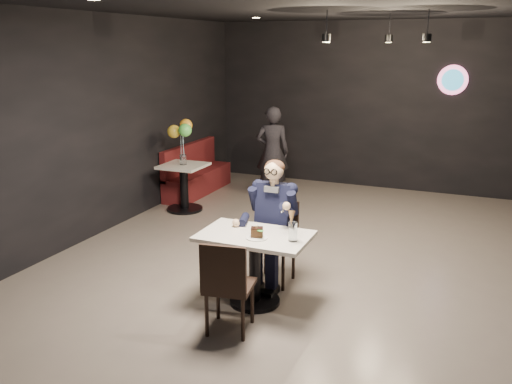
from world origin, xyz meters
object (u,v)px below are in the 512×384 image
at_px(side_table, 184,185).
at_px(passerby, 272,152).
at_px(main_table, 255,269).
at_px(seated_man, 274,221).
at_px(chair_near, 230,284).
at_px(sundae_glass, 293,232).
at_px(balloon_vase, 183,160).
at_px(chair_far, 274,243).
at_px(booth_bench, 198,169).

distance_m(side_table, passerby, 1.71).
bearing_deg(main_table, seated_man, 90.00).
distance_m(chair_near, side_table, 3.90).
height_order(chair_near, passerby, passerby).
bearing_deg(seated_man, sundae_glass, -54.81).
relative_size(main_table, balloon_vase, 6.96).
relative_size(main_table, chair_far, 1.20).
height_order(booth_bench, balloon_vase, balloon_vase).
relative_size(chair_near, passerby, 0.58).
distance_m(sundae_glass, booth_bench, 4.71).
bearing_deg(balloon_vase, seated_man, -40.94).
height_order(chair_near, sundae_glass, sundae_glass).
relative_size(main_table, sundae_glass, 5.81).
relative_size(chair_far, seated_man, 0.64).
relative_size(chair_far, booth_bench, 0.52).
bearing_deg(sundae_glass, seated_man, 125.19).
bearing_deg(passerby, chair_far, 94.49).
bearing_deg(balloon_vase, booth_bench, 106.70).
bearing_deg(sundae_glass, side_table, 136.43).
relative_size(chair_far, side_table, 1.12).
bearing_deg(main_table, booth_bench, 126.28).
bearing_deg(main_table, sundae_glass, -5.24).
distance_m(main_table, booth_bench, 4.41).
relative_size(chair_far, chair_near, 1.00).
bearing_deg(balloon_vase, chair_near, -53.71).
distance_m(seated_man, side_table, 3.07).
xyz_separation_m(sundae_glass, balloon_vase, (-2.72, 2.59, -0.02)).
relative_size(main_table, seated_man, 0.76).
distance_m(chair_near, passerby, 4.69).
bearing_deg(seated_man, chair_far, 90.00).
relative_size(chair_far, passerby, 0.58).
relative_size(booth_bench, balloon_vase, 11.17).
bearing_deg(booth_bench, balloon_vase, -73.30).
distance_m(booth_bench, passerby, 1.38).
bearing_deg(side_table, passerby, 53.62).
distance_m(seated_man, booth_bench, 3.98).
distance_m(chair_far, chair_near, 1.14).
distance_m(main_table, chair_near, 0.60).
height_order(main_table, side_table, side_table).
xyz_separation_m(chair_near, balloon_vase, (-2.31, 3.14, 0.37)).
bearing_deg(booth_bench, main_table, -53.72).
xyz_separation_m(chair_near, booth_bench, (-2.61, 4.14, -0.02)).
bearing_deg(booth_bench, passerby, 14.94).
xyz_separation_m(main_table, passerby, (-1.32, 3.90, 0.41)).
relative_size(booth_bench, side_table, 2.14).
xyz_separation_m(main_table, chair_near, (0.00, -0.59, 0.09)).
height_order(chair_far, side_table, chair_far).
xyz_separation_m(seated_man, booth_bench, (-2.61, 3.00, -0.28)).
xyz_separation_m(chair_near, passerby, (-1.32, 4.49, 0.33)).
relative_size(main_table, side_table, 1.33).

